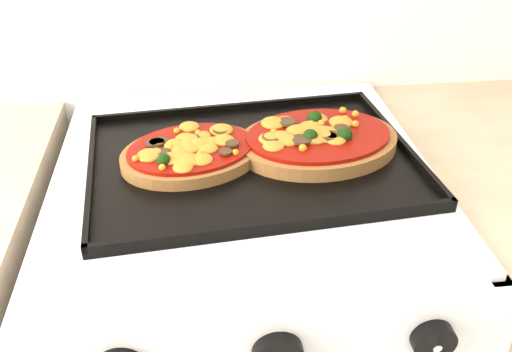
{
  "coord_description": "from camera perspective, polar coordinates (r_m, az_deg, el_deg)",
  "views": [
    {
      "loc": [
        -0.05,
        0.93,
        1.38
      ],
      "look_at": [
        0.04,
        1.65,
        0.92
      ],
      "focal_mm": 40.0,
      "sensor_mm": 36.0,
      "label": 1
    }
  ],
  "objects": [
    {
      "name": "pizza_left",
      "position": [
        0.89,
        -6.51,
        2.48
      ],
      "size": [
        0.26,
        0.23,
        0.03
      ],
      "primitive_type": null,
      "rotation": [
        0.0,
        0.0,
        0.29
      ],
      "color": "brown",
      "rests_on": "baking_tray"
    },
    {
      "name": "control_panel",
      "position": [
        0.7,
        1.46,
        -16.27
      ],
      "size": [
        0.6,
        0.02,
        0.09
      ],
      "primitive_type": "cube",
      "color": "silver",
      "rests_on": "stove"
    },
    {
      "name": "knob_right",
      "position": [
        0.73,
        17.32,
        -15.4
      ],
      "size": [
        0.05,
        0.02,
        0.05
      ],
      "primitive_type": "cylinder",
      "rotation": [
        1.57,
        0.0,
        0.0
      ],
      "color": "black",
      "rests_on": "control_panel"
    },
    {
      "name": "pizza_right",
      "position": [
        0.92,
        6.24,
        3.72
      ],
      "size": [
        0.29,
        0.23,
        0.04
      ],
      "primitive_type": null,
      "rotation": [
        0.0,
        0.0,
        0.15
      ],
      "color": "brown",
      "rests_on": "baking_tray"
    },
    {
      "name": "baking_tray",
      "position": [
        0.9,
        -0.38,
        1.8
      ],
      "size": [
        0.53,
        0.41,
        0.02
      ],
      "primitive_type": "cube",
      "rotation": [
        0.0,
        0.0,
        0.08
      ],
      "color": "black",
      "rests_on": "stove"
    }
  ]
}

